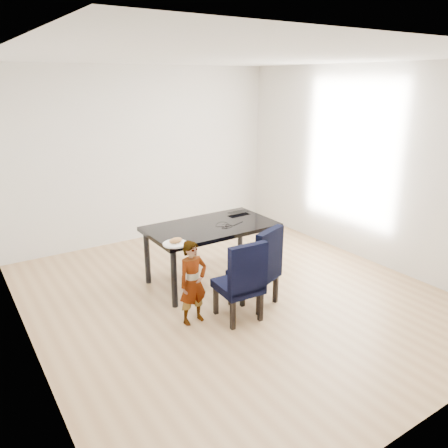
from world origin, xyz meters
TOP-DOWN VIEW (x-y plane):
  - floor at (0.00, 0.00)m, footprint 4.50×5.00m
  - ceiling at (0.00, 0.00)m, footprint 4.50×5.00m
  - wall_back at (0.00, 2.50)m, footprint 4.50×0.01m
  - wall_front at (0.00, -2.50)m, footprint 4.50×0.01m
  - wall_left at (-2.25, 0.00)m, footprint 0.01×5.00m
  - wall_right at (2.25, 0.00)m, footprint 0.01×5.00m
  - dining_table at (0.00, 0.50)m, footprint 1.60×0.90m
  - chair_left at (-0.25, -0.46)m, footprint 0.47×0.48m
  - chair_right at (0.08, -0.30)m, footprint 0.59×0.60m
  - child at (-0.70, -0.27)m, footprint 0.35×0.25m
  - plate at (-0.68, 0.15)m, footprint 0.35×0.35m
  - sandwich at (-0.67, 0.15)m, footprint 0.17×0.13m
  - laptop at (0.58, 0.76)m, footprint 0.32×0.21m
  - cable_tangle at (0.14, 0.34)m, footprint 0.17×0.17m

SIDE VIEW (x-z plane):
  - floor at x=0.00m, z-range -0.01..0.00m
  - dining_table at x=0.00m, z-range 0.00..0.75m
  - chair_left at x=-0.25m, z-range 0.00..0.91m
  - child at x=-0.70m, z-range 0.00..0.92m
  - chair_right at x=0.08m, z-range 0.00..0.95m
  - cable_tangle at x=0.14m, z-range 0.75..0.76m
  - plate at x=-0.68m, z-range 0.75..0.77m
  - laptop at x=0.58m, z-range 0.75..0.78m
  - sandwich at x=-0.67m, z-range 0.77..0.83m
  - wall_back at x=0.00m, z-range 0.00..2.70m
  - wall_front at x=0.00m, z-range 0.00..2.70m
  - wall_left at x=-2.25m, z-range 0.00..2.70m
  - wall_right at x=2.25m, z-range 0.00..2.70m
  - ceiling at x=0.00m, z-range 2.70..2.71m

